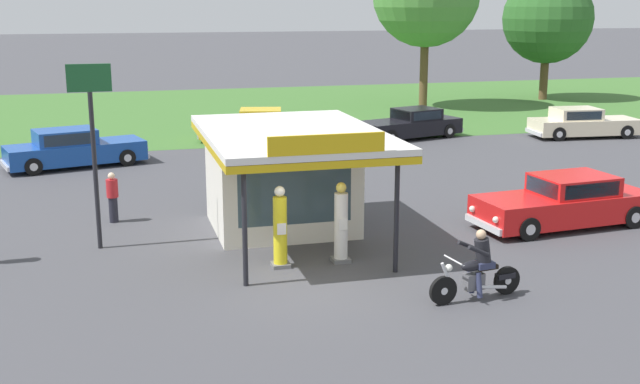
# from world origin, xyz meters

# --- Properties ---
(ground_plane) EXTENTS (300.00, 300.00, 0.00)m
(ground_plane) POSITION_xyz_m (0.00, 0.00, 0.00)
(ground_plane) COLOR #424247
(grass_verge_strip) EXTENTS (120.00, 24.00, 0.01)m
(grass_verge_strip) POSITION_xyz_m (0.00, 30.00, 0.00)
(grass_verge_strip) COLOR #3D6B2D
(grass_verge_strip) RESTS_ON ground
(service_station_kiosk) EXTENTS (4.54, 6.96, 3.50)m
(service_station_kiosk) POSITION_xyz_m (0.53, 4.51, 1.75)
(service_station_kiosk) COLOR silver
(service_station_kiosk) RESTS_ON ground
(gas_pump_nearside) EXTENTS (0.44, 0.44, 2.04)m
(gas_pump_nearside) POSITION_xyz_m (-0.24, 1.41, 0.93)
(gas_pump_nearside) COLOR slate
(gas_pump_nearside) RESTS_ON ground
(gas_pump_offside) EXTENTS (0.44, 0.44, 2.04)m
(gas_pump_offside) POSITION_xyz_m (1.30, 1.41, 0.94)
(gas_pump_offside) COLOR slate
(gas_pump_offside) RESTS_ON ground
(motorcycle_with_rider) EXTENTS (2.27, 0.71, 1.58)m
(motorcycle_with_rider) POSITION_xyz_m (3.45, -1.82, 0.65)
(motorcycle_with_rider) COLOR black
(motorcycle_with_rider) RESTS_ON ground
(featured_classic_sedan) EXTENTS (5.54, 2.37, 1.49)m
(featured_classic_sedan) POSITION_xyz_m (8.48, 2.86, 0.68)
(featured_classic_sedan) COLOR red
(featured_classic_sedan) RESTS_ON ground
(parked_car_back_row_centre_left) EXTENTS (5.35, 2.30, 1.41)m
(parked_car_back_row_centre_left) POSITION_xyz_m (17.75, 16.29, 0.65)
(parked_car_back_row_centre_left) COLOR beige
(parked_car_back_row_centre_left) RESTS_ON ground
(parked_car_second_row_spare) EXTENTS (5.68, 3.13, 1.51)m
(parked_car_second_row_spare) POSITION_xyz_m (-5.51, 15.35, 0.69)
(parked_car_second_row_spare) COLOR #19479E
(parked_car_second_row_spare) RESTS_ON ground
(parked_car_back_row_left) EXTENTS (5.20, 2.81, 1.46)m
(parked_car_back_row_left) POSITION_xyz_m (2.41, 19.53, 0.66)
(parked_car_back_row_left) COLOR gold
(parked_car_back_row_left) RESTS_ON ground
(parked_car_back_row_centre_right) EXTENTS (5.48, 3.21, 1.40)m
(parked_car_back_row_centre_right) POSITION_xyz_m (9.70, 18.17, 0.64)
(parked_car_back_row_centre_right) COLOR black
(parked_car_back_row_centre_right) RESTS_ON ground
(bystander_standing_back_lot) EXTENTS (0.34, 0.34, 1.50)m
(bystander_standing_back_lot) POSITION_xyz_m (-4.13, 6.66, 0.78)
(bystander_standing_back_lot) COLOR black
(bystander_standing_back_lot) RESTS_ON ground
(tree_oak_distant_spare) EXTENTS (5.79, 5.79, 8.13)m
(tree_oak_distant_spare) POSITION_xyz_m (23.73, 30.14, 5.22)
(tree_oak_distant_spare) COLOR brown
(tree_oak_distant_spare) RESTS_ON ground
(roadside_pole_sign) EXTENTS (1.10, 0.12, 4.83)m
(roadside_pole_sign) POSITION_xyz_m (-4.53, 4.13, 3.29)
(roadside_pole_sign) COLOR black
(roadside_pole_sign) RESTS_ON ground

